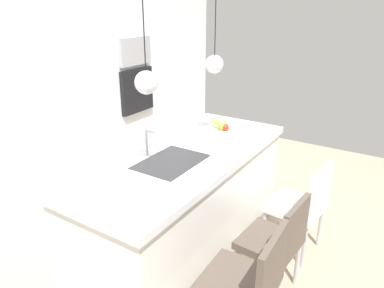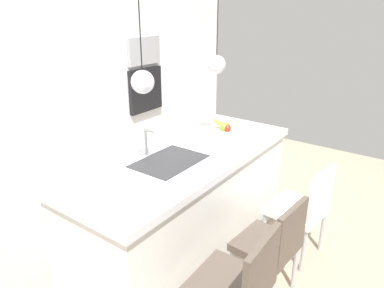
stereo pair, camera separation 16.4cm
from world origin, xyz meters
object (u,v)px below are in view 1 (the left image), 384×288
at_px(fruit_bowl, 222,131).
at_px(chair_middle, 277,240).
at_px(chair_near, 248,281).
at_px(chair_far, 302,204).
at_px(microwave, 134,51).
at_px(oven, 137,91).

distance_m(fruit_bowl, chair_middle, 1.12).
height_order(chair_near, chair_middle, chair_near).
bearing_deg(chair_far, chair_middle, 179.39).
distance_m(fruit_bowl, chair_near, 1.46).
height_order(microwave, chair_far, microwave).
xyz_separation_m(chair_near, chair_middle, (0.53, 0.01, -0.03)).
bearing_deg(oven, chair_far, -105.54).
relative_size(chair_near, chair_middle, 1.06).
xyz_separation_m(chair_middle, chair_far, (0.60, -0.01, 0.01)).
height_order(fruit_bowl, chair_middle, fruit_bowl).
distance_m(oven, chair_near, 3.08).
height_order(fruit_bowl, oven, oven).
bearing_deg(microwave, chair_far, -105.54).
xyz_separation_m(fruit_bowl, chair_near, (-1.12, -0.80, -0.51)).
distance_m(chair_near, chair_middle, 0.53).
bearing_deg(chair_middle, oven, 62.28).
xyz_separation_m(microwave, oven, (0.00, 0.00, -0.50)).
relative_size(oven, chair_near, 0.64).
distance_m(chair_near, chair_far, 1.13).
relative_size(fruit_bowl, chair_middle, 0.37).
bearing_deg(oven, fruit_bowl, -112.95).
relative_size(fruit_bowl, chair_near, 0.35).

